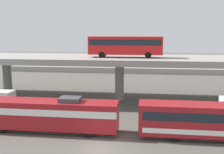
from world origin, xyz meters
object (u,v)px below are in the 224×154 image
parked_car_1 (51,62)px  parked_car_3 (138,64)px  train_locomotive (40,113)px  parked_car_2 (180,64)px  parked_car_4 (113,64)px  transit_bus_on_overpass (125,45)px  parked_car_0 (88,63)px

parked_car_1 → parked_car_3: 27.73m
train_locomotive → parked_car_2: size_ratio=4.22×
parked_car_2 → train_locomotive: bearing=-113.7°
train_locomotive → parked_car_4: size_ratio=3.97×
transit_bus_on_overpass → parked_car_0: size_ratio=2.68×
train_locomotive → parked_car_0: 50.82m
train_locomotive → parked_car_3: (9.97, 48.92, 0.15)m
parked_car_3 → transit_bus_on_overpass: bearing=-92.0°
parked_car_2 → parked_car_4: same height
parked_car_0 → parked_car_4: size_ratio=1.00×
transit_bus_on_overpass → parked_car_3: 34.69m
transit_bus_on_overpass → parked_car_2: transit_bus_on_overpass is taller
parked_car_2 → parked_car_4: size_ratio=0.94×
train_locomotive → transit_bus_on_overpass: (8.77, 15.00, 7.30)m
parked_car_1 → parked_car_2: (39.81, -1.14, 0.00)m
parked_car_1 → parked_car_3: same height
parked_car_0 → parked_car_1: (-12.25, 1.16, -0.00)m
parked_car_0 → parked_car_4: (7.81, -1.47, -0.00)m
parked_car_2 → parked_car_3: same height
transit_bus_on_overpass → parked_car_1: size_ratio=2.83×
train_locomotive → parked_car_1: 54.61m
parked_car_1 → train_locomotive: bearing=-71.2°
parked_car_0 → parked_car_2: (27.56, 0.01, -0.00)m
train_locomotive → parked_car_3: train_locomotive is taller
train_locomotive → parked_car_2: bearing=-113.7°
train_locomotive → parked_car_0: size_ratio=3.97×
parked_car_0 → parked_car_1: 12.30m
transit_bus_on_overpass → train_locomotive: bearing=59.7°
transit_bus_on_overpass → parked_car_4: 35.38m
parked_car_1 → parked_car_2: bearing=-1.6°
parked_car_0 → parked_car_3: same height
parked_car_1 → parked_car_4: size_ratio=0.94×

